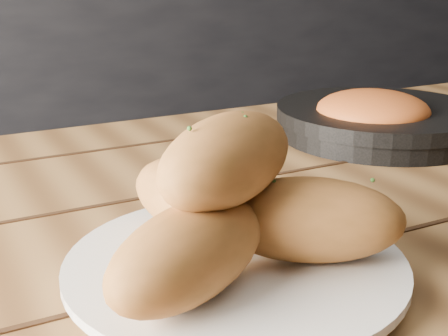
% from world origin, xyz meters
% --- Properties ---
extents(counter, '(2.80, 0.60, 0.90)m').
position_xyz_m(counter, '(0.00, 1.70, 0.45)').
color(counter, black).
rests_on(counter, ground).
extents(table, '(1.44, 0.89, 0.75)m').
position_xyz_m(table, '(-0.46, 0.06, 0.65)').
color(table, brown).
rests_on(table, ground).
extents(plate, '(0.28, 0.28, 0.02)m').
position_xyz_m(plate, '(-0.61, -0.05, 0.76)').
color(plate, white).
rests_on(plate, table).
extents(bread_rolls, '(0.28, 0.25, 0.12)m').
position_xyz_m(bread_rolls, '(-0.62, -0.05, 0.82)').
color(bread_rolls, '#A4612D').
rests_on(bread_rolls, plate).
extents(skillet, '(0.44, 0.31, 0.05)m').
position_xyz_m(skillet, '(-0.21, 0.24, 0.77)').
color(skillet, black).
rests_on(skillet, table).
extents(bowl, '(0.19, 0.19, 0.07)m').
position_xyz_m(bowl, '(-0.24, 0.22, 0.78)').
color(bowl, white).
rests_on(bowl, table).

